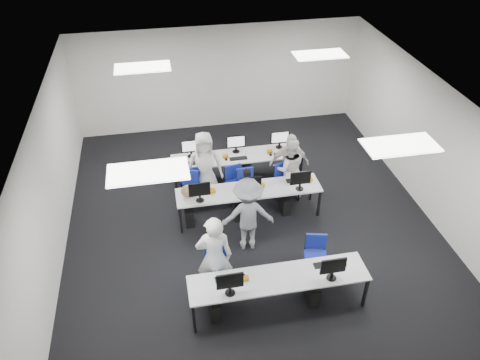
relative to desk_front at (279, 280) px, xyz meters
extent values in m
plane|color=black|center=(0.00, 2.40, -0.68)|extent=(9.00, 9.00, 0.00)
plane|color=white|center=(0.00, 2.40, 2.32)|extent=(9.00, 9.00, 0.00)
cube|color=silver|center=(0.00, 6.90, 0.82)|extent=(8.00, 0.02, 3.00)
cube|color=silver|center=(0.00, -2.10, 0.82)|extent=(8.00, 0.02, 3.00)
cube|color=silver|center=(-4.00, 2.40, 0.82)|extent=(0.02, 9.00, 3.00)
cube|color=silver|center=(4.00, 2.40, 0.82)|extent=(0.02, 9.00, 3.00)
cube|color=white|center=(-2.00, 0.40, 2.30)|extent=(1.20, 0.60, 0.02)
cube|color=white|center=(2.00, 0.40, 2.30)|extent=(1.20, 0.60, 0.02)
cube|color=white|center=(-2.00, 4.40, 2.30)|extent=(1.20, 0.60, 0.02)
cube|color=white|center=(2.00, 4.40, 2.30)|extent=(1.20, 0.60, 0.02)
cube|color=silver|center=(0.00, 0.00, 0.03)|extent=(3.20, 0.70, 0.03)
cube|color=black|center=(-1.55, -0.30, -0.33)|extent=(0.05, 0.05, 0.70)
cube|color=black|center=(-1.55, 0.30, -0.33)|extent=(0.05, 0.05, 0.70)
cube|color=black|center=(1.55, -0.30, -0.33)|extent=(0.05, 0.05, 0.70)
cube|color=black|center=(1.55, 0.30, -0.33)|extent=(0.05, 0.05, 0.70)
cube|color=silver|center=(0.00, 2.60, 0.03)|extent=(3.20, 0.70, 0.03)
cube|color=black|center=(-1.55, 2.30, -0.33)|extent=(0.05, 0.05, 0.70)
cube|color=black|center=(-1.55, 2.90, -0.33)|extent=(0.05, 0.05, 0.70)
cube|color=black|center=(1.55, 2.30, -0.33)|extent=(0.05, 0.05, 0.70)
cube|color=black|center=(1.55, 2.90, -0.33)|extent=(0.05, 0.05, 0.70)
cube|color=silver|center=(0.00, 4.00, 0.03)|extent=(3.20, 0.70, 0.03)
cube|color=black|center=(-1.55, 3.70, -0.33)|extent=(0.05, 0.05, 0.70)
cube|color=black|center=(-1.55, 4.30, -0.33)|extent=(0.05, 0.05, 0.70)
cube|color=black|center=(1.55, 3.70, -0.33)|extent=(0.05, 0.05, 0.70)
cube|color=black|center=(1.55, 4.30, -0.33)|extent=(0.05, 0.05, 0.70)
cube|color=#0C3EA1|center=(-0.90, -0.18, 0.35)|extent=(0.46, 0.04, 0.32)
cube|color=black|center=(-0.90, 0.14, 0.06)|extent=(0.42, 0.14, 0.02)
ellipsoid|color=black|center=(-0.60, 0.14, 0.07)|extent=(0.07, 0.10, 0.04)
cube|color=black|center=(-1.15, 0.00, -0.47)|extent=(0.18, 0.40, 0.42)
cube|color=white|center=(0.90, -0.18, 0.35)|extent=(0.46, 0.04, 0.32)
cube|color=black|center=(0.90, 0.14, 0.06)|extent=(0.42, 0.14, 0.02)
ellipsoid|color=black|center=(1.20, 0.14, 0.07)|extent=(0.07, 0.10, 0.04)
cube|color=black|center=(0.65, 0.00, -0.47)|extent=(0.18, 0.40, 0.42)
cube|color=white|center=(-1.10, 2.42, 0.35)|extent=(0.46, 0.04, 0.32)
cube|color=black|center=(-1.10, 2.74, 0.06)|extent=(0.42, 0.14, 0.02)
ellipsoid|color=black|center=(-0.80, 2.74, 0.07)|extent=(0.07, 0.10, 0.04)
cube|color=black|center=(-1.35, 2.60, -0.47)|extent=(0.18, 0.40, 0.42)
cube|color=white|center=(0.00, 2.42, 0.35)|extent=(0.46, 0.04, 0.32)
cube|color=black|center=(0.00, 2.74, 0.06)|extent=(0.42, 0.14, 0.02)
ellipsoid|color=black|center=(0.30, 2.74, 0.07)|extent=(0.07, 0.10, 0.04)
cube|color=black|center=(-0.25, 2.60, -0.47)|extent=(0.18, 0.40, 0.42)
cube|color=white|center=(1.10, 2.42, 0.35)|extent=(0.46, 0.04, 0.32)
cube|color=black|center=(1.10, 2.74, 0.06)|extent=(0.42, 0.14, 0.02)
ellipsoid|color=black|center=(1.40, 2.74, 0.07)|extent=(0.07, 0.10, 0.04)
cube|color=black|center=(0.85, 2.60, -0.47)|extent=(0.18, 0.40, 0.42)
cube|color=white|center=(-1.10, 4.18, 0.35)|extent=(0.46, 0.04, 0.32)
cube|color=black|center=(-1.10, 3.86, 0.06)|extent=(0.42, 0.14, 0.02)
ellipsoid|color=black|center=(-1.40, 3.86, 0.07)|extent=(0.07, 0.10, 0.04)
cube|color=black|center=(-0.85, 4.00, -0.47)|extent=(0.18, 0.40, 0.42)
cube|color=white|center=(0.00, 4.18, 0.35)|extent=(0.46, 0.04, 0.32)
cube|color=black|center=(0.00, 3.86, 0.06)|extent=(0.42, 0.14, 0.02)
ellipsoid|color=black|center=(-0.30, 3.86, 0.07)|extent=(0.07, 0.10, 0.04)
cube|color=black|center=(0.25, 4.00, -0.47)|extent=(0.18, 0.40, 0.42)
cube|color=white|center=(1.10, 4.18, 0.35)|extent=(0.46, 0.04, 0.32)
cube|color=black|center=(1.10, 3.86, 0.06)|extent=(0.42, 0.14, 0.02)
ellipsoid|color=black|center=(0.80, 3.86, 0.07)|extent=(0.07, 0.10, 0.04)
cube|color=black|center=(1.35, 4.00, -0.47)|extent=(0.18, 0.40, 0.42)
cube|color=#14118B|center=(-1.04, 0.63, -0.21)|extent=(0.52, 0.50, 0.06)
cube|color=#14118B|center=(-1.00, 0.83, 0.06)|extent=(0.43, 0.13, 0.37)
cube|color=#14118B|center=(0.91, 0.62, -0.24)|extent=(0.51, 0.49, 0.06)
cube|color=#14118B|center=(0.95, 0.81, 0.01)|extent=(0.40, 0.14, 0.35)
cube|color=#14118B|center=(-1.17, 3.27, -0.23)|extent=(0.46, 0.45, 0.06)
cube|color=#14118B|center=(-1.19, 3.46, 0.02)|extent=(0.41, 0.08, 0.35)
cube|color=#14118B|center=(-0.17, 3.26, -0.25)|extent=(0.49, 0.48, 0.06)
cube|color=#14118B|center=(-0.21, 3.44, 0.00)|extent=(0.40, 0.14, 0.34)
cube|color=#14118B|center=(0.99, 3.04, -0.21)|extent=(0.58, 0.57, 0.06)
cube|color=#14118B|center=(0.92, 3.23, 0.06)|extent=(0.42, 0.21, 0.37)
cube|color=#14118B|center=(-1.18, 3.54, -0.22)|extent=(0.54, 0.53, 0.06)
cube|color=#14118B|center=(-1.23, 3.34, 0.05)|extent=(0.42, 0.16, 0.36)
cube|color=#14118B|center=(0.03, 3.44, -0.24)|extent=(0.44, 0.43, 0.06)
cube|color=#14118B|center=(0.04, 3.25, 0.01)|extent=(0.41, 0.07, 0.35)
cube|color=#14118B|center=(1.09, 3.37, -0.26)|extent=(0.49, 0.48, 0.05)
cube|color=#14118B|center=(1.04, 3.20, -0.03)|extent=(0.38, 0.15, 0.33)
ellipsoid|color=olive|center=(-1.31, 2.61, 0.20)|extent=(0.39, 0.28, 0.29)
imported|color=silver|center=(-1.06, 0.54, 0.22)|extent=(0.69, 0.49, 1.80)
imported|color=silver|center=(1.07, 3.19, 0.08)|extent=(0.81, 0.67, 1.53)
imported|color=silver|center=(-0.86, 3.53, 0.17)|extent=(0.84, 0.55, 1.71)
imported|color=silver|center=(1.11, 3.31, 0.12)|extent=(0.97, 0.48, 1.60)
imported|color=slate|center=(-0.22, 1.65, 0.16)|extent=(1.12, 0.69, 1.68)
cube|color=black|center=(-0.21, 1.83, 1.05)|extent=(0.15, 0.19, 0.10)
camera|label=1|loc=(-1.72, -5.40, 6.25)|focal=35.00mm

